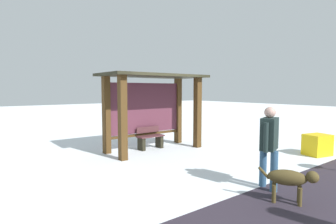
{
  "coord_description": "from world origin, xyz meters",
  "views": [
    {
      "loc": [
        -5.04,
        -7.27,
        1.97
      ],
      "look_at": [
        -0.05,
        -0.8,
        1.3
      ],
      "focal_mm": 29.33,
      "sensor_mm": 36.0,
      "label": 1
    }
  ],
  "objects_px": {
    "bench_left_inside": "(150,139)",
    "dog": "(290,179)",
    "person_walking": "(269,141)",
    "grit_bin": "(317,145)",
    "bus_shelter": "(151,98)"
  },
  "relations": [
    {
      "from": "bus_shelter",
      "to": "dog",
      "type": "bearing_deg",
      "value": -96.19
    },
    {
      "from": "person_walking",
      "to": "dog",
      "type": "distance_m",
      "value": 0.89
    },
    {
      "from": "bus_shelter",
      "to": "dog",
      "type": "xyz_separation_m",
      "value": [
        -0.55,
        -5.06,
        -1.27
      ]
    },
    {
      "from": "bench_left_inside",
      "to": "grit_bin",
      "type": "distance_m",
      "value": 5.16
    },
    {
      "from": "bench_left_inside",
      "to": "person_walking",
      "type": "bearing_deg",
      "value": -92.83
    },
    {
      "from": "bus_shelter",
      "to": "grit_bin",
      "type": "relative_size",
      "value": 4.91
    },
    {
      "from": "bus_shelter",
      "to": "dog",
      "type": "height_order",
      "value": "bus_shelter"
    },
    {
      "from": "bus_shelter",
      "to": "grit_bin",
      "type": "height_order",
      "value": "bus_shelter"
    },
    {
      "from": "bench_left_inside",
      "to": "grit_bin",
      "type": "height_order",
      "value": "bench_left_inside"
    },
    {
      "from": "bus_shelter",
      "to": "person_walking",
      "type": "xyz_separation_m",
      "value": [
        -0.22,
        -4.43,
        -0.74
      ]
    },
    {
      "from": "person_walking",
      "to": "grit_bin",
      "type": "distance_m",
      "value": 3.82
    },
    {
      "from": "bus_shelter",
      "to": "dog",
      "type": "relative_size",
      "value": 3.97
    },
    {
      "from": "person_walking",
      "to": "grit_bin",
      "type": "xyz_separation_m",
      "value": [
        3.7,
        0.7,
        -0.65
      ]
    },
    {
      "from": "bench_left_inside",
      "to": "dog",
      "type": "height_order",
      "value": "bench_left_inside"
    },
    {
      "from": "dog",
      "to": "grit_bin",
      "type": "relative_size",
      "value": 1.24
    }
  ]
}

